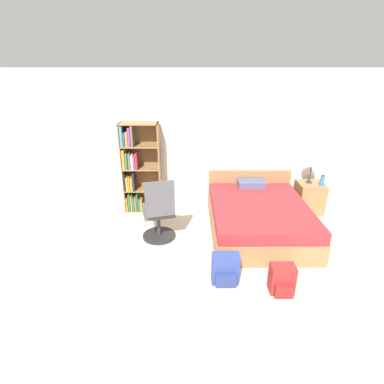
{
  "coord_description": "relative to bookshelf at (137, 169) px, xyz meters",
  "views": [
    {
      "loc": [
        -0.66,
        -2.37,
        2.65
      ],
      "look_at": [
        -0.63,
        1.98,
        0.79
      ],
      "focal_mm": 28.0,
      "sensor_mm": 36.0,
      "label": 1
    }
  ],
  "objects": [
    {
      "name": "ground_plane",
      "position": [
        1.67,
        -2.97,
        -0.84
      ],
      "size": [
        14.0,
        14.0,
        0.0
      ],
      "primitive_type": "plane",
      "color": "beige"
    },
    {
      "name": "wall_back",
      "position": [
        1.67,
        0.26,
        0.46
      ],
      "size": [
        9.0,
        0.06,
        2.6
      ],
      "color": "silver",
      "rests_on": "ground_plane"
    },
    {
      "name": "bookshelf",
      "position": [
        0.0,
        0.0,
        0.0
      ],
      "size": [
        0.7,
        0.34,
        1.7
      ],
      "color": "olive",
      "rests_on": "ground_plane"
    },
    {
      "name": "bed",
      "position": [
        2.15,
        -0.82,
        -0.57
      ],
      "size": [
        1.57,
        2.0,
        0.79
      ],
      "color": "olive",
      "rests_on": "ground_plane"
    },
    {
      "name": "office_chair",
      "position": [
        0.51,
        -1.12,
        -0.35
      ],
      "size": [
        0.58,
        0.66,
        1.08
      ],
      "color": "#232326",
      "rests_on": "ground_plane"
    },
    {
      "name": "nightstand",
      "position": [
        3.3,
        -0.1,
        -0.55
      ],
      "size": [
        0.48,
        0.49,
        0.59
      ],
      "color": "olive",
      "rests_on": "ground_plane"
    },
    {
      "name": "table_lamp",
      "position": [
        3.26,
        -0.06,
        0.18
      ],
      "size": [
        0.28,
        0.28,
        0.54
      ],
      "color": "#333333",
      "rests_on": "nightstand"
    },
    {
      "name": "water_bottle",
      "position": [
        3.44,
        -0.21,
        -0.16
      ],
      "size": [
        0.08,
        0.08,
        0.21
      ],
      "color": "teal",
      "rests_on": "nightstand"
    },
    {
      "name": "backpack_red",
      "position": [
        2.15,
        -2.35,
        -0.66
      ],
      "size": [
        0.3,
        0.26,
        0.38
      ],
      "color": "maroon",
      "rests_on": "ground_plane"
    },
    {
      "name": "backpack_blue",
      "position": [
        1.46,
        -2.18,
        -0.64
      ],
      "size": [
        0.35,
        0.22,
        0.43
      ],
      "color": "navy",
      "rests_on": "ground_plane"
    }
  ]
}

